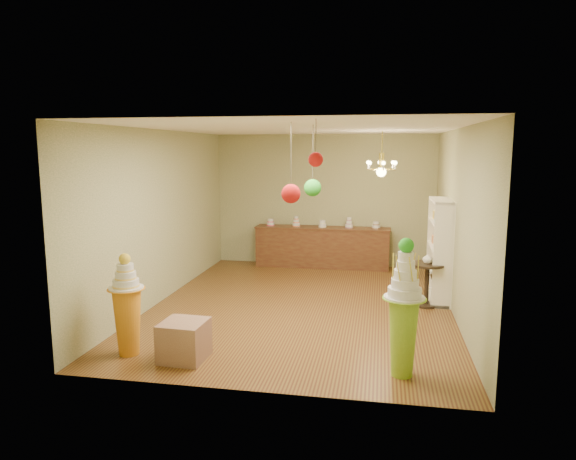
% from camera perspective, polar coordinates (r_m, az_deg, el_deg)
% --- Properties ---
extents(floor, '(6.50, 6.50, 0.00)m').
position_cam_1_polar(floor, '(8.96, 1.58, -8.35)').
color(floor, brown).
rests_on(floor, ground).
extents(ceiling, '(6.50, 6.50, 0.00)m').
position_cam_1_polar(ceiling, '(8.56, 1.67, 11.21)').
color(ceiling, white).
rests_on(ceiling, ground).
extents(wall_back, '(5.00, 0.04, 3.00)m').
position_cam_1_polar(wall_back, '(11.83, 4.02, 3.30)').
color(wall_back, '#98996C').
rests_on(wall_back, ground).
extents(wall_front, '(5.00, 0.04, 3.00)m').
position_cam_1_polar(wall_front, '(5.48, -3.55, -3.33)').
color(wall_front, '#98996C').
rests_on(wall_front, ground).
extents(wall_left, '(0.04, 6.50, 3.00)m').
position_cam_1_polar(wall_left, '(9.34, -13.72, 1.54)').
color(wall_left, '#98996C').
rests_on(wall_left, ground).
extents(wall_right, '(0.04, 6.50, 3.00)m').
position_cam_1_polar(wall_right, '(8.62, 18.30, 0.74)').
color(wall_right, '#98996C').
rests_on(wall_right, ground).
extents(pedestal_green, '(0.57, 0.57, 1.66)m').
position_cam_1_polar(pedestal_green, '(6.25, 12.72, -9.66)').
color(pedestal_green, '#84B628').
rests_on(pedestal_green, floor).
extents(pedestal_orange, '(0.53, 0.53, 1.35)m').
position_cam_1_polar(pedestal_orange, '(7.07, -17.42, -8.75)').
color(pedestal_orange, orange).
rests_on(pedestal_orange, floor).
extents(burlap_riser, '(0.58, 0.58, 0.50)m').
position_cam_1_polar(burlap_riser, '(6.83, -11.47, -11.94)').
color(burlap_riser, '#88624A').
rests_on(burlap_riser, floor).
extents(sideboard, '(3.04, 0.54, 1.16)m').
position_cam_1_polar(sideboard, '(11.70, 3.82, -1.82)').
color(sideboard, '#54301A').
rests_on(sideboard, floor).
extents(shelving_unit, '(0.33, 1.20, 1.80)m').
position_cam_1_polar(shelving_unit, '(9.48, 16.50, -2.13)').
color(shelving_unit, '#EDE8CC').
rests_on(shelving_unit, floor).
extents(round_table, '(0.69, 0.69, 0.75)m').
position_cam_1_polar(round_table, '(9.10, 15.18, -5.22)').
color(round_table, black).
rests_on(round_table, floor).
extents(vase, '(0.22, 0.22, 0.18)m').
position_cam_1_polar(vase, '(9.02, 15.28, -3.03)').
color(vase, '#EDE8CC').
rests_on(vase, round_table).
extents(pom_red_left, '(0.24, 0.24, 1.01)m').
position_cam_1_polar(pom_red_left, '(6.46, 0.33, 4.07)').
color(pom_red_left, '#423E30').
rests_on(pom_red_left, ceiling).
extents(pom_green_mid, '(0.24, 0.24, 1.00)m').
position_cam_1_polar(pom_green_mid, '(7.27, 2.75, 4.72)').
color(pom_green_mid, '#423E30').
rests_on(pom_green_mid, ceiling).
extents(pom_red_right, '(0.17, 0.17, 0.53)m').
position_cam_1_polar(pom_red_right, '(5.73, 3.09, 7.84)').
color(pom_red_right, '#423E30').
rests_on(pom_red_right, ceiling).
extents(chandelier, '(0.80, 0.80, 0.85)m').
position_cam_1_polar(chandelier, '(9.68, 10.33, 6.67)').
color(chandelier, gold).
rests_on(chandelier, ceiling).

